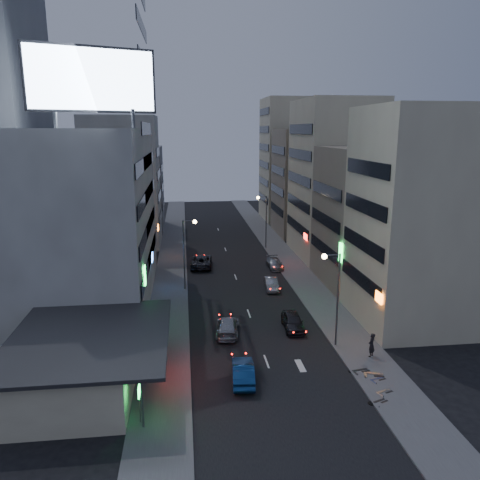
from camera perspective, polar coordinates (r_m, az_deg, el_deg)
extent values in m
plane|color=black|center=(34.88, 4.45, -17.59)|extent=(180.00, 180.00, 0.00)
cube|color=#4C4C4F|center=(61.96, -8.35, -3.59)|extent=(4.00, 120.00, 0.12)
cube|color=#4C4C4F|center=(63.53, 6.25, -3.10)|extent=(4.00, 120.00, 0.12)
cube|color=beige|center=(36.06, -19.29, -14.00)|extent=(8.00, 12.00, 3.60)
cube|color=black|center=(35.03, -17.91, -11.19)|extent=(11.00, 13.00, 0.25)
cube|color=black|center=(34.73, -11.03, -12.16)|extent=(0.12, 4.00, 0.90)
cube|color=#FF1E14|center=(34.73, -10.90, -12.16)|extent=(0.04, 3.70, 0.70)
cube|color=#B6B6B1|center=(51.27, -19.04, 2.57)|extent=(14.00, 24.00, 18.00)
cube|color=beige|center=(45.77, 20.75, 2.50)|extent=(10.00, 11.00, 20.00)
cube|color=gray|center=(56.57, 15.73, 2.71)|extent=(11.00, 12.00, 16.00)
cube|color=beige|center=(68.06, 11.32, 7.21)|extent=(10.00, 14.00, 22.00)
cube|color=#B6B6B1|center=(75.32, -14.11, 6.86)|extent=(11.00, 10.00, 20.00)
cube|color=gray|center=(88.48, -13.34, 6.17)|extent=(12.00, 10.00, 15.00)
cube|color=gray|center=(82.70, 8.36, 6.96)|extent=(11.00, 12.00, 18.00)
cube|color=beige|center=(96.09, 6.52, 9.67)|extent=(12.00, 12.00, 24.00)
cylinder|color=#595B60|center=(40.54, -21.61, 13.61)|extent=(0.30, 0.30, 1.50)
cylinder|color=#595B60|center=(39.52, -12.90, 14.22)|extent=(0.30, 0.30, 1.50)
cube|color=black|center=(40.10, -17.62, 18.16)|extent=(9.52, 3.75, 5.00)
cube|color=#BFDAFF|center=(39.88, -17.56, 18.19)|extent=(9.04, 3.34, 4.60)
cylinder|color=#595B60|center=(39.89, 11.82, -7.19)|extent=(0.16, 0.16, 8.00)
cylinder|color=#595B60|center=(38.50, 11.11, -1.81)|extent=(1.40, 0.10, 0.10)
sphere|color=#FFD88C|center=(38.35, 10.25, -1.99)|extent=(0.44, 0.44, 0.44)
cylinder|color=#595B60|center=(53.13, -6.84, -1.83)|extent=(0.16, 0.16, 8.00)
cylinder|color=#595B60|center=(52.26, -6.19, 2.32)|extent=(1.40, 0.10, 0.10)
sphere|color=#FFD88C|center=(52.29, -5.53, 2.23)|extent=(0.44, 0.44, 0.44)
cylinder|color=#595B60|center=(71.76, 3.21, 2.19)|extent=(0.16, 0.16, 8.00)
cylinder|color=#595B60|center=(71.00, 2.69, 5.27)|extent=(1.40, 0.10, 0.10)
sphere|color=#FFD88C|center=(70.91, 2.21, 5.18)|extent=(0.44, 0.44, 0.44)
imported|color=#252429|center=(43.83, 6.46, -9.83)|extent=(1.93, 4.42, 1.48)
imported|color=#9B9CA2|center=(54.02, 3.84, -5.34)|extent=(1.66, 4.11, 1.33)
imported|color=#28282D|center=(62.70, -4.73, -2.57)|extent=(3.14, 6.05, 1.63)
imported|color=#92969A|center=(62.16, 4.26, -2.87)|extent=(1.82, 4.44, 1.29)
imported|color=navy|center=(35.34, 0.37, -15.73)|extent=(1.92, 4.59, 1.48)
imported|color=#999BA0|center=(42.63, -1.54, -10.49)|extent=(2.58, 5.05, 1.40)
imported|color=black|center=(39.74, 15.74, -12.22)|extent=(0.85, 0.84, 1.97)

